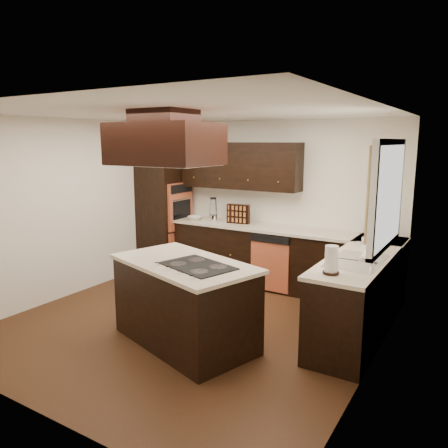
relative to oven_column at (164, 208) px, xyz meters
The scene contains 30 objects.
floor 2.68m from the oven_column, 43.85° to the right, with size 4.20×4.20×0.02m, color #533018.
ceiling 2.86m from the oven_column, 43.85° to the right, with size 4.20×4.20×0.02m, color white.
wall_back 1.83m from the oven_column, 12.85° to the left, with size 4.20×0.02×2.50m, color white.
wall_front 4.21m from the oven_column, 65.05° to the right, with size 4.20×0.02×2.50m, color white.
wall_left 1.75m from the oven_column, 101.12° to the right, with size 0.02×4.20×2.50m, color white.
wall_right 4.25m from the oven_column, 23.70° to the right, with size 0.02×4.20×2.50m, color white.
oven_column is the anchor object (origin of this frame).
wall_oven_face 0.36m from the oven_column, ahead, with size 0.05×0.62×0.78m, color #CF603B.
base_cabinets_back 1.92m from the oven_column, ahead, with size 2.93×0.60×0.88m, color black.
base_cabinets_right 3.72m from the oven_column, 12.69° to the right, with size 0.60×2.40×0.88m, color black.
countertop_back 1.82m from the oven_column, ahead, with size 2.93×0.63×0.04m, color beige.
countertop_right 3.65m from the oven_column, 12.74° to the right, with size 0.63×2.40×0.04m, color beige.
upper_cabinets 1.56m from the oven_column, ahead, with size 2.00×0.34×0.72m, color black.
dishwasher_front 2.21m from the oven_column, ahead, with size 0.60×0.05×0.72m, color #CF603B.
window_frame 4.06m from the oven_column, 16.72° to the right, with size 0.06×1.32×1.12m, color silver.
window_pane 4.08m from the oven_column, 16.61° to the right, with size 0.00×1.20×1.00m, color white.
curtain_left 4.15m from the oven_column, 22.59° to the right, with size 0.02×0.34×0.90m, color beige.
curtain_right 3.91m from the oven_column, 10.99° to the right, with size 0.02×0.34×0.90m, color beige.
sink_rim 3.76m from the oven_column, 17.90° to the right, with size 0.52×0.84×0.01m, color silver.
island 2.99m from the oven_column, 46.83° to the right, with size 1.57×0.86×0.88m, color black.
island_top 2.93m from the oven_column, 46.83° to the right, with size 1.63×0.91×0.04m, color beige.
cooktop 3.14m from the oven_column, 44.69° to the right, with size 0.74×0.50×0.01m, color black.
range_hood 3.13m from the oven_column, 50.26° to the right, with size 1.05×0.72×0.42m, color black.
hood_duct 3.24m from the oven_column, 50.26° to the right, with size 0.55×0.50×0.13m, color black.
blender_base 0.97m from the oven_column, ahead, with size 0.15×0.15×0.10m, color silver.
blender_pitcher 0.97m from the oven_column, ahead, with size 0.13×0.13×0.26m, color silver.
spice_rack 1.41m from the oven_column, ahead, with size 0.36×0.09×0.30m, color black.
mixing_bowl 0.64m from the oven_column, ahead, with size 0.23×0.23×0.06m, color silver.
soap_bottle 3.56m from the oven_column, ahead, with size 0.09×0.09×0.20m, color silver.
paper_towel 3.90m from the oven_column, 26.66° to the right, with size 0.13×0.13×0.28m, color silver.
Camera 1 is at (2.94, -4.05, 2.19)m, focal length 35.00 mm.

